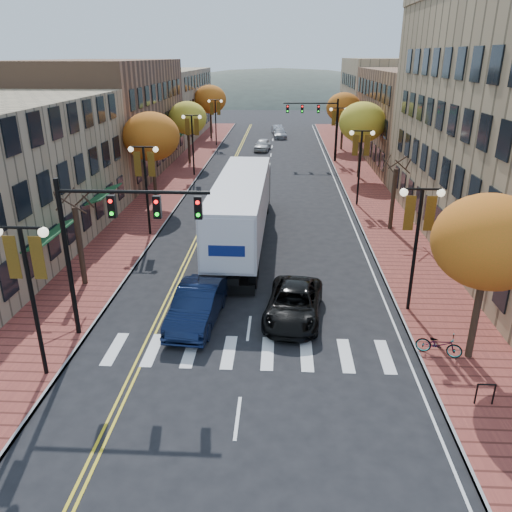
# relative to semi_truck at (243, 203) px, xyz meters

# --- Properties ---
(ground) EXTENTS (200.00, 200.00, 0.00)m
(ground) POSITION_rel_semi_truck_xyz_m (1.10, -15.40, -2.60)
(ground) COLOR black
(ground) RESTS_ON ground
(sidewalk_left) EXTENTS (4.00, 85.00, 0.15)m
(sidewalk_left) POSITION_rel_semi_truck_xyz_m (-7.90, 17.10, -2.53)
(sidewalk_left) COLOR brown
(sidewalk_left) RESTS_ON ground
(sidewalk_right) EXTENTS (4.00, 85.00, 0.15)m
(sidewalk_right) POSITION_rel_semi_truck_xyz_m (10.10, 17.10, -2.53)
(sidewalk_right) COLOR brown
(sidewalk_right) RESTS_ON ground
(building_left_mid) EXTENTS (12.00, 24.00, 11.00)m
(building_left_mid) POSITION_rel_semi_truck_xyz_m (-15.90, 20.60, 2.90)
(building_left_mid) COLOR brown
(building_left_mid) RESTS_ON ground
(building_left_far) EXTENTS (12.00, 26.00, 9.50)m
(building_left_far) POSITION_rel_semi_truck_xyz_m (-15.90, 45.60, 2.15)
(building_left_far) COLOR #9E8966
(building_left_far) RESTS_ON ground
(building_right_mid) EXTENTS (15.00, 24.00, 10.00)m
(building_right_mid) POSITION_rel_semi_truck_xyz_m (19.60, 26.60, 2.40)
(building_right_mid) COLOR brown
(building_right_mid) RESTS_ON ground
(building_right_far) EXTENTS (15.00, 20.00, 11.00)m
(building_right_far) POSITION_rel_semi_truck_xyz_m (19.60, 48.60, 2.90)
(building_right_far) COLOR #9E8966
(building_right_far) RESTS_ON ground
(tree_left_a) EXTENTS (0.28, 0.28, 4.20)m
(tree_left_a) POSITION_rel_semi_truck_xyz_m (-7.90, -7.40, -0.35)
(tree_left_a) COLOR #382619
(tree_left_a) RESTS_ON sidewalk_left
(tree_left_b) EXTENTS (4.48, 4.48, 7.21)m
(tree_left_b) POSITION_rel_semi_truck_xyz_m (-7.90, 8.60, 2.84)
(tree_left_b) COLOR #382619
(tree_left_b) RESTS_ON sidewalk_left
(tree_left_c) EXTENTS (4.16, 4.16, 6.69)m
(tree_left_c) POSITION_rel_semi_truck_xyz_m (-7.90, 24.60, 2.45)
(tree_left_c) COLOR #382619
(tree_left_c) RESTS_ON sidewalk_left
(tree_left_d) EXTENTS (4.61, 4.61, 7.42)m
(tree_left_d) POSITION_rel_semi_truck_xyz_m (-7.90, 42.60, 3.00)
(tree_left_d) COLOR #382619
(tree_left_d) RESTS_ON sidewalk_left
(tree_right_a) EXTENTS (4.16, 4.16, 6.69)m
(tree_right_a) POSITION_rel_semi_truck_xyz_m (10.10, -13.40, 2.45)
(tree_right_a) COLOR #382619
(tree_right_a) RESTS_ON sidewalk_right
(tree_right_b) EXTENTS (0.28, 0.28, 4.20)m
(tree_right_b) POSITION_rel_semi_truck_xyz_m (10.10, 2.60, -0.35)
(tree_right_b) COLOR #382619
(tree_right_b) RESTS_ON sidewalk_right
(tree_right_c) EXTENTS (4.48, 4.48, 7.21)m
(tree_right_c) POSITION_rel_semi_truck_xyz_m (10.10, 18.60, 2.84)
(tree_right_c) COLOR #382619
(tree_right_c) RESTS_ON sidewalk_right
(tree_right_d) EXTENTS (4.35, 4.35, 7.00)m
(tree_right_d) POSITION_rel_semi_truck_xyz_m (10.10, 34.60, 2.69)
(tree_right_d) COLOR #382619
(tree_right_d) RESTS_ON sidewalk_right
(lamp_left_a) EXTENTS (1.96, 0.36, 6.05)m
(lamp_left_a) POSITION_rel_semi_truck_xyz_m (-6.40, -15.40, 1.69)
(lamp_left_a) COLOR black
(lamp_left_a) RESTS_ON ground
(lamp_left_b) EXTENTS (1.96, 0.36, 6.05)m
(lamp_left_b) POSITION_rel_semi_truck_xyz_m (-6.40, 0.60, 1.69)
(lamp_left_b) COLOR black
(lamp_left_b) RESTS_ON ground
(lamp_left_c) EXTENTS (1.96, 0.36, 6.05)m
(lamp_left_c) POSITION_rel_semi_truck_xyz_m (-6.40, 18.60, 1.69)
(lamp_left_c) COLOR black
(lamp_left_c) RESTS_ON ground
(lamp_left_d) EXTENTS (1.96, 0.36, 6.05)m
(lamp_left_d) POSITION_rel_semi_truck_xyz_m (-6.40, 36.60, 1.69)
(lamp_left_d) COLOR black
(lamp_left_d) RESTS_ON ground
(lamp_right_a) EXTENTS (1.96, 0.36, 6.05)m
(lamp_right_a) POSITION_rel_semi_truck_xyz_m (8.60, -9.40, 1.69)
(lamp_right_a) COLOR black
(lamp_right_a) RESTS_ON ground
(lamp_right_b) EXTENTS (1.96, 0.36, 6.05)m
(lamp_right_b) POSITION_rel_semi_truck_xyz_m (8.60, 8.60, 1.69)
(lamp_right_b) COLOR black
(lamp_right_b) RESTS_ON ground
(lamp_right_c) EXTENTS (1.96, 0.36, 6.05)m
(lamp_right_c) POSITION_rel_semi_truck_xyz_m (8.60, 26.60, 1.69)
(lamp_right_c) COLOR black
(lamp_right_c) RESTS_ON ground
(traffic_mast_near) EXTENTS (6.10, 0.35, 7.00)m
(traffic_mast_near) POSITION_rel_semi_truck_xyz_m (-4.38, -12.41, 2.32)
(traffic_mast_near) COLOR black
(traffic_mast_near) RESTS_ON ground
(traffic_mast_far) EXTENTS (6.10, 0.34, 7.00)m
(traffic_mast_far) POSITION_rel_semi_truck_xyz_m (6.57, 26.59, 2.32)
(traffic_mast_far) COLOR black
(traffic_mast_far) RESTS_ON ground
(semi_truck) EXTENTS (3.13, 17.85, 4.45)m
(semi_truck) POSITION_rel_semi_truck_xyz_m (0.00, 0.00, 0.00)
(semi_truck) COLOR black
(semi_truck) RESTS_ON ground
(navy_sedan) EXTENTS (2.30, 5.40, 1.73)m
(navy_sedan) POSITION_rel_semi_truck_xyz_m (-1.29, -10.95, -1.74)
(navy_sedan) COLOR black
(navy_sedan) RESTS_ON ground
(black_suv) EXTENTS (3.06, 5.58, 1.48)m
(black_suv) POSITION_rel_semi_truck_xyz_m (3.11, -10.34, -1.86)
(black_suv) COLOR black
(black_suv) RESTS_ON ground
(car_far_white) EXTENTS (2.28, 4.53, 1.48)m
(car_far_white) POSITION_rel_semi_truck_xyz_m (-0.06, 33.64, -1.86)
(car_far_white) COLOR silver
(car_far_white) RESTS_ON ground
(car_far_silver) EXTENTS (2.13, 4.66, 1.32)m
(car_far_silver) POSITION_rel_semi_truck_xyz_m (2.11, 44.35, -1.94)
(car_far_silver) COLOR #96979D
(car_far_silver) RESTS_ON ground
(car_far_oncoming) EXTENTS (1.99, 4.30, 1.37)m
(car_far_oncoming) POSITION_rel_semi_truck_xyz_m (1.60, 48.74, -1.92)
(car_far_oncoming) COLOR #ABACB3
(car_far_oncoming) RESTS_ON ground
(bicycle) EXTENTS (1.91, 1.21, 0.95)m
(bicycle) POSITION_rel_semi_truck_xyz_m (8.90, -13.35, -1.98)
(bicycle) COLOR gray
(bicycle) RESTS_ON sidewalk_right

